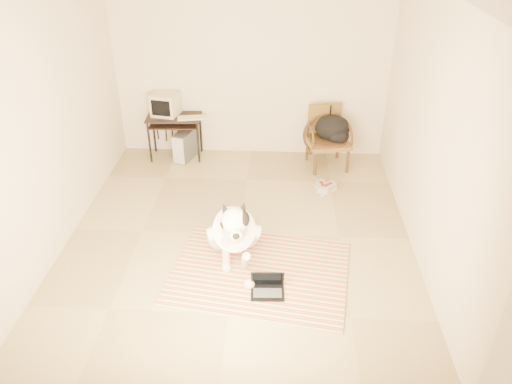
# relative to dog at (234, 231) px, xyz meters

# --- Properties ---
(floor) EXTENTS (4.50, 4.50, 0.00)m
(floor) POSITION_rel_dog_xyz_m (0.02, 0.44, -0.36)
(floor) COLOR tan
(floor) RESTS_ON ground
(wall_back) EXTENTS (4.50, 0.00, 4.50)m
(wall_back) POSITION_rel_dog_xyz_m (0.02, 2.69, 0.99)
(wall_back) COLOR beige
(wall_back) RESTS_ON floor
(wall_front) EXTENTS (4.50, 0.00, 4.50)m
(wall_front) POSITION_rel_dog_xyz_m (0.02, -1.81, 0.99)
(wall_front) COLOR beige
(wall_front) RESTS_ON floor
(wall_left) EXTENTS (0.00, 4.50, 4.50)m
(wall_left) POSITION_rel_dog_xyz_m (-1.98, 0.44, 0.99)
(wall_left) COLOR beige
(wall_left) RESTS_ON floor
(wall_right) EXTENTS (0.00, 4.50, 4.50)m
(wall_right) POSITION_rel_dog_xyz_m (2.02, 0.44, 0.99)
(wall_right) COLOR beige
(wall_right) RESTS_ON floor
(rug) EXTENTS (2.04, 1.67, 0.02)m
(rug) POSITION_rel_dog_xyz_m (0.29, -0.25, -0.35)
(rug) COLOR #E35A30
(rug) RESTS_ON floor
(dog) EXTENTS (0.59, 1.20, 0.90)m
(dog) POSITION_rel_dog_xyz_m (0.00, 0.00, 0.00)
(dog) COLOR silver
(dog) RESTS_ON rug
(laptop) EXTENTS (0.35, 0.26, 0.23)m
(laptop) POSITION_rel_dog_xyz_m (0.39, -0.57, -0.28)
(laptop) COLOR black
(laptop) RESTS_ON rug
(computer_desk) EXTENTS (0.81, 0.48, 0.66)m
(computer_desk) POSITION_rel_dog_xyz_m (-1.11, 2.43, 0.21)
(computer_desk) COLOR black
(computer_desk) RESTS_ON floor
(crt_monitor) EXTENTS (0.43, 0.41, 0.33)m
(crt_monitor) POSITION_rel_dog_xyz_m (-1.23, 2.51, 0.47)
(crt_monitor) COLOR #C2B598
(crt_monitor) RESTS_ON computer_desk
(desk_keyboard) EXTENTS (0.44, 0.23, 0.03)m
(desk_keyboard) POSITION_rel_dog_xyz_m (-0.83, 2.37, 0.32)
(desk_keyboard) COLOR #C2B598
(desk_keyboard) RESTS_ON computer_desk
(pc_tower) EXTENTS (0.33, 0.50, 0.44)m
(pc_tower) POSITION_rel_dog_xyz_m (-0.96, 2.40, -0.14)
(pc_tower) COLOR #454547
(pc_tower) RESTS_ON floor
(rattan_chair) EXTENTS (0.68, 0.66, 0.88)m
(rattan_chair) POSITION_rel_dog_xyz_m (1.16, 2.30, 0.08)
(rattan_chair) COLOR olive
(rattan_chair) RESTS_ON floor
(backpack) EXTENTS (0.51, 0.45, 0.37)m
(backpack) POSITION_rel_dog_xyz_m (1.24, 2.29, 0.22)
(backpack) COLOR black
(backpack) RESTS_ON rattan_chair
(sneaker_left) EXTENTS (0.18, 0.31, 0.10)m
(sneaker_left) POSITION_rel_dog_xyz_m (1.07, 1.51, -0.31)
(sneaker_left) COLOR silver
(sneaker_left) RESTS_ON floor
(sneaker_right) EXTENTS (0.29, 0.29, 0.10)m
(sneaker_right) POSITION_rel_dog_xyz_m (1.13, 1.50, -0.31)
(sneaker_right) COLOR silver
(sneaker_right) RESTS_ON floor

